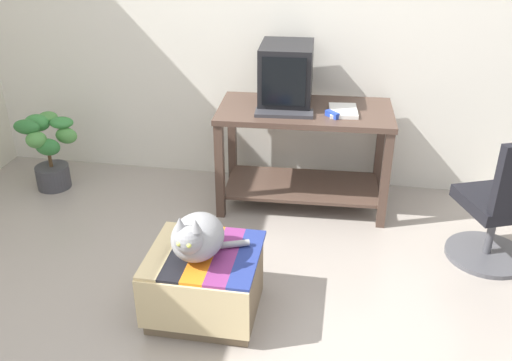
{
  "coord_description": "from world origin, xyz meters",
  "views": [
    {
      "loc": [
        0.56,
        -2.14,
        2.12
      ],
      "look_at": [
        0.04,
        0.85,
        0.55
      ],
      "focal_mm": 39.1,
      "sensor_mm": 36.0,
      "label": 1
    }
  ],
  "objects_px": {
    "cat": "(197,237)",
    "potted_plant": "(48,149)",
    "stapler": "(332,114)",
    "office_chair": "(503,210)",
    "desk": "(304,141)",
    "tv_monitor": "(286,75)",
    "keyboard": "(284,113)",
    "ottoman_with_blanket": "(205,282)",
    "book": "(343,111)"
  },
  "relations": [
    {
      "from": "tv_monitor",
      "to": "office_chair",
      "type": "distance_m",
      "value": 1.69
    },
    {
      "from": "keyboard",
      "to": "potted_plant",
      "type": "distance_m",
      "value": 1.92
    },
    {
      "from": "keyboard",
      "to": "book",
      "type": "xyz_separation_m",
      "value": [
        0.4,
        0.11,
        0.0
      ]
    },
    {
      "from": "cat",
      "to": "book",
      "type": "bearing_deg",
      "value": 66.89
    },
    {
      "from": "tv_monitor",
      "to": "cat",
      "type": "distance_m",
      "value": 1.57
    },
    {
      "from": "office_chair",
      "to": "stapler",
      "type": "height_order",
      "value": "office_chair"
    },
    {
      "from": "ottoman_with_blanket",
      "to": "stapler",
      "type": "height_order",
      "value": "stapler"
    },
    {
      "from": "tv_monitor",
      "to": "ottoman_with_blanket",
      "type": "xyz_separation_m",
      "value": [
        -0.26,
        -1.44,
        -0.77
      ]
    },
    {
      "from": "keyboard",
      "to": "office_chair",
      "type": "relative_size",
      "value": 0.45
    },
    {
      "from": "tv_monitor",
      "to": "potted_plant",
      "type": "height_order",
      "value": "tv_monitor"
    },
    {
      "from": "book",
      "to": "potted_plant",
      "type": "height_order",
      "value": "book"
    },
    {
      "from": "ottoman_with_blanket",
      "to": "potted_plant",
      "type": "xyz_separation_m",
      "value": [
        -1.59,
        1.26,
        0.13
      ]
    },
    {
      "from": "desk",
      "to": "office_chair",
      "type": "distance_m",
      "value": 1.41
    },
    {
      "from": "keyboard",
      "to": "potted_plant",
      "type": "height_order",
      "value": "keyboard"
    },
    {
      "from": "desk",
      "to": "office_chair",
      "type": "relative_size",
      "value": 1.42
    },
    {
      "from": "ottoman_with_blanket",
      "to": "cat",
      "type": "height_order",
      "value": "cat"
    },
    {
      "from": "tv_monitor",
      "to": "ottoman_with_blanket",
      "type": "bearing_deg",
      "value": -102.72
    },
    {
      "from": "book",
      "to": "cat",
      "type": "distance_m",
      "value": 1.54
    },
    {
      "from": "potted_plant",
      "to": "office_chair",
      "type": "relative_size",
      "value": 0.67
    },
    {
      "from": "tv_monitor",
      "to": "office_chair",
      "type": "xyz_separation_m",
      "value": [
        1.44,
        -0.66,
        -0.59
      ]
    },
    {
      "from": "tv_monitor",
      "to": "keyboard",
      "type": "height_order",
      "value": "tv_monitor"
    },
    {
      "from": "potted_plant",
      "to": "stapler",
      "type": "bearing_deg",
      "value": -1.48
    },
    {
      "from": "ottoman_with_blanket",
      "to": "stapler",
      "type": "relative_size",
      "value": 5.44
    },
    {
      "from": "stapler",
      "to": "office_chair",
      "type": "bearing_deg",
      "value": -66.56
    },
    {
      "from": "tv_monitor",
      "to": "book",
      "type": "bearing_deg",
      "value": -19.83
    },
    {
      "from": "book",
      "to": "potted_plant",
      "type": "distance_m",
      "value": 2.31
    },
    {
      "from": "keyboard",
      "to": "cat",
      "type": "distance_m",
      "value": 1.3
    },
    {
      "from": "book",
      "to": "stapler",
      "type": "relative_size",
      "value": 2.4
    },
    {
      "from": "stapler",
      "to": "book",
      "type": "bearing_deg",
      "value": 10.58
    },
    {
      "from": "tv_monitor",
      "to": "keyboard",
      "type": "relative_size",
      "value": 1.16
    },
    {
      "from": "keyboard",
      "to": "potted_plant",
      "type": "xyz_separation_m",
      "value": [
        -1.86,
        0.07,
        -0.44
      ]
    },
    {
      "from": "keyboard",
      "to": "potted_plant",
      "type": "bearing_deg",
      "value": 173.56
    },
    {
      "from": "cat",
      "to": "office_chair",
      "type": "height_order",
      "value": "office_chair"
    },
    {
      "from": "tv_monitor",
      "to": "potted_plant",
      "type": "bearing_deg",
      "value": -177.05
    },
    {
      "from": "desk",
      "to": "cat",
      "type": "bearing_deg",
      "value": -109.88
    },
    {
      "from": "tv_monitor",
      "to": "ottoman_with_blanket",
      "type": "distance_m",
      "value": 1.65
    },
    {
      "from": "potted_plant",
      "to": "ottoman_with_blanket",
      "type": "bearing_deg",
      "value": -38.52
    },
    {
      "from": "keyboard",
      "to": "potted_plant",
      "type": "relative_size",
      "value": 0.67
    },
    {
      "from": "cat",
      "to": "keyboard",
      "type": "bearing_deg",
      "value": 80.71
    },
    {
      "from": "keyboard",
      "to": "stapler",
      "type": "height_order",
      "value": "stapler"
    },
    {
      "from": "book",
      "to": "ottoman_with_blanket",
      "type": "xyz_separation_m",
      "value": [
        -0.68,
        -1.31,
        -0.58
      ]
    },
    {
      "from": "stapler",
      "to": "ottoman_with_blanket",
      "type": "bearing_deg",
      "value": -161.82
    },
    {
      "from": "keyboard",
      "to": "office_chair",
      "type": "distance_m",
      "value": 1.53
    },
    {
      "from": "cat",
      "to": "stapler",
      "type": "relative_size",
      "value": 3.7
    },
    {
      "from": "desk",
      "to": "stapler",
      "type": "relative_size",
      "value": 11.46
    },
    {
      "from": "office_chair",
      "to": "ottoman_with_blanket",
      "type": "bearing_deg",
      "value": 2.99
    },
    {
      "from": "book",
      "to": "keyboard",
      "type": "bearing_deg",
      "value": -169.59
    },
    {
      "from": "potted_plant",
      "to": "stapler",
      "type": "height_order",
      "value": "stapler"
    },
    {
      "from": "cat",
      "to": "potted_plant",
      "type": "relative_size",
      "value": 0.68
    },
    {
      "from": "tv_monitor",
      "to": "book",
      "type": "xyz_separation_m",
      "value": [
        0.42,
        -0.13,
        -0.2
      ]
    }
  ]
}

